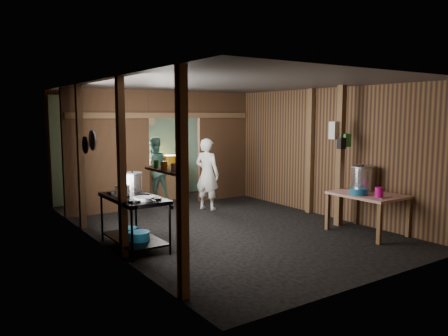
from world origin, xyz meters
TOP-DOWN VIEW (x-y plane):
  - floor at (0.00, 0.00)m, footprint 4.50×7.00m
  - ceiling at (0.00, 0.00)m, footprint 4.50×7.00m
  - wall_back at (0.00, 3.50)m, footprint 4.50×0.00m
  - wall_front at (0.00, -3.50)m, footprint 4.50×0.00m
  - wall_left at (-2.25, 0.00)m, footprint 0.00×7.00m
  - wall_right at (2.25, 0.00)m, footprint 0.00×7.00m
  - partition_left at (-1.32, 2.20)m, footprint 1.85×0.10m
  - partition_right at (1.57, 2.20)m, footprint 1.35×0.10m
  - partition_header at (0.25, 2.20)m, footprint 1.30×0.10m
  - turquoise_panel at (0.00, 3.44)m, footprint 4.40×0.06m
  - back_counter at (0.30, 2.95)m, footprint 1.20×0.50m
  - wall_clock at (0.25, 3.40)m, footprint 0.20×0.03m
  - post_left_a at (-2.18, -2.60)m, footprint 0.10×0.12m
  - post_left_b at (-2.18, -0.80)m, footprint 0.10×0.12m
  - post_left_c at (-2.18, 1.20)m, footprint 0.10×0.12m
  - post_right at (2.18, -0.20)m, footprint 0.10×0.12m
  - post_free at (1.85, -1.30)m, footprint 0.12×0.12m
  - cross_beam at (0.00, 2.15)m, footprint 4.40×0.12m
  - pan_lid_big at (-2.21, 0.40)m, footprint 0.03×0.34m
  - pan_lid_small at (-2.21, 0.80)m, footprint 0.03×0.30m
  - wall_shelf at (-2.15, -2.10)m, footprint 0.14×0.80m
  - jar_white at (-2.15, -2.35)m, footprint 0.07×0.07m
  - jar_yellow at (-2.15, -2.10)m, footprint 0.08×0.08m
  - jar_green at (-2.15, -1.88)m, footprint 0.06×0.06m
  - bag_white at (1.80, -1.22)m, footprint 0.22×0.15m
  - bag_green at (1.92, -1.36)m, footprint 0.16×0.12m
  - bag_black at (1.78, -1.38)m, footprint 0.14×0.10m
  - gas_range at (-1.88, -0.48)m, footprint 0.71×1.38m
  - prep_table at (1.83, -1.96)m, footprint 0.87×1.19m
  - stove_pot_large at (-1.71, -0.04)m, footprint 0.41×0.41m
  - stove_pot_med at (-2.05, -0.46)m, footprint 0.28×0.28m
  - frying_pan at (-1.88, -0.87)m, footprint 0.37×0.56m
  - blue_tub_front at (-1.88, -0.66)m, footprint 0.33×0.33m
  - blue_tub_back at (-1.88, -0.24)m, footprint 0.28×0.28m
  - stock_pot at (1.99, -1.71)m, footprint 0.48×0.48m
  - wash_basin at (1.61, -1.95)m, footprint 0.35×0.35m
  - pink_bucket at (1.71, -2.28)m, footprint 0.17×0.17m
  - knife at (1.73, -2.41)m, footprint 0.30×0.04m
  - yellow_tub at (0.48, 2.95)m, footprint 0.39×0.39m
  - red_cup at (0.03, 2.95)m, footprint 0.11×0.11m
  - cook at (0.56, 1.28)m, footprint 0.58×0.67m
  - worker_back at (0.03, 2.85)m, footprint 0.79×0.64m

SIDE VIEW (x-z plane):
  - floor at x=0.00m, z-range 0.00..0.00m
  - blue_tub_back at x=-1.88m, z-range 0.16..0.27m
  - blue_tub_front at x=-1.88m, z-range 0.16..0.29m
  - prep_table at x=1.83m, z-range 0.00..0.70m
  - gas_range at x=-1.88m, z-range 0.00..0.81m
  - back_counter at x=0.30m, z-range 0.00..0.85m
  - knife at x=1.73m, z-range 0.70..0.71m
  - wash_basin at x=1.61m, z-range 0.70..0.82m
  - worker_back at x=0.03m, z-range 0.00..1.54m
  - cook at x=0.56m, z-range 0.00..1.56m
  - pink_bucket at x=1.71m, z-range 0.70..0.87m
  - frying_pan at x=-1.88m, z-range 0.80..0.87m
  - stove_pot_med at x=-2.05m, z-range 0.79..1.00m
  - red_cup at x=0.03m, z-range 0.85..0.98m
  - stock_pot at x=1.99m, z-range 0.68..1.15m
  - yellow_tub at x=0.48m, z-range 0.85..1.07m
  - stove_pot_large at x=-1.71m, z-range 0.79..1.12m
  - turquoise_panel at x=0.00m, z-range 0.00..2.50m
  - wall_back at x=0.00m, z-range 0.00..2.60m
  - wall_front at x=0.00m, z-range 0.00..2.60m
  - wall_left at x=-2.25m, z-range 0.00..2.60m
  - wall_right at x=2.25m, z-range 0.00..2.60m
  - partition_left at x=-1.32m, z-range 0.00..2.60m
  - partition_right at x=1.57m, z-range 0.00..2.60m
  - post_left_a at x=-2.18m, z-range 0.00..2.60m
  - post_left_b at x=-2.18m, z-range 0.00..2.60m
  - post_left_c at x=-2.18m, z-range 0.00..2.60m
  - post_right at x=2.18m, z-range 0.00..2.60m
  - post_free at x=1.85m, z-range 0.00..2.60m
  - wall_shelf at x=-2.15m, z-range 1.39..1.41m
  - jar_white at x=-2.15m, z-range 1.42..1.52m
  - jar_yellow at x=-2.15m, z-range 1.42..1.52m
  - jar_green at x=-2.15m, z-range 1.42..1.52m
  - pan_lid_small at x=-2.21m, z-range 1.40..1.70m
  - bag_black at x=1.78m, z-range 1.45..1.65m
  - bag_green at x=1.92m, z-range 1.48..1.72m
  - pan_lid_big at x=-2.21m, z-range 1.48..1.82m
  - bag_white at x=1.80m, z-range 1.62..1.94m
  - wall_clock at x=0.25m, z-range 1.80..2.00m
  - cross_beam at x=0.00m, z-range 1.99..2.11m
  - partition_header at x=0.25m, z-range 2.00..2.60m
  - ceiling at x=0.00m, z-range 2.60..2.60m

